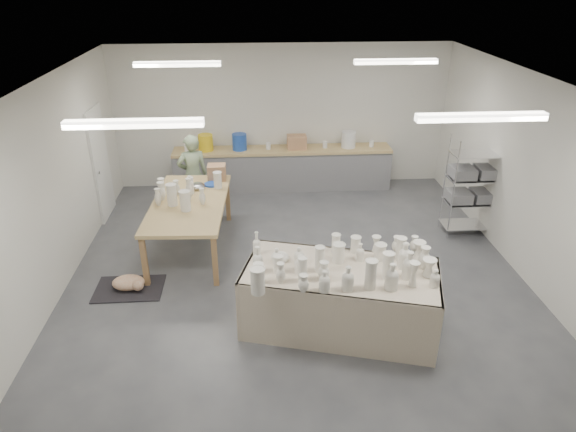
{
  "coord_description": "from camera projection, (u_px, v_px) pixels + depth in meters",
  "views": [
    {
      "loc": [
        -0.6,
        -6.65,
        4.37
      ],
      "look_at": [
        -0.13,
        0.13,
        1.05
      ],
      "focal_mm": 32.0,
      "sensor_mm": 36.0,
      "label": 1
    }
  ],
  "objects": [
    {
      "name": "room",
      "position": [
        290.0,
        152.0,
        7.09
      ],
      "size": [
        8.0,
        8.02,
        3.0
      ],
      "color": "#424449",
      "rests_on": "ground"
    },
    {
      "name": "back_counter",
      "position": [
        282.0,
        167.0,
        11.0
      ],
      "size": [
        4.6,
        0.6,
        1.24
      ],
      "color": "tan",
      "rests_on": "ground"
    },
    {
      "name": "wire_shelf",
      "position": [
        473.0,
        185.0,
        8.97
      ],
      "size": [
        0.88,
        0.48,
        1.8
      ],
      "color": "silver",
      "rests_on": "ground"
    },
    {
      "name": "drying_table",
      "position": [
        341.0,
        296.0,
        6.72
      ],
      "size": [
        2.71,
        1.82,
        1.25
      ],
      "rotation": [
        0.0,
        0.0,
        -0.27
      ],
      "color": "olive",
      "rests_on": "ground"
    },
    {
      "name": "work_table",
      "position": [
        190.0,
        199.0,
        8.52
      ],
      "size": [
        1.3,
        2.42,
        1.26
      ],
      "rotation": [
        0.0,
        0.0,
        -0.05
      ],
      "color": "tan",
      "rests_on": "ground"
    },
    {
      "name": "rug",
      "position": [
        129.0,
        289.0,
        7.7
      ],
      "size": [
        1.0,
        0.7,
        0.02
      ],
      "primitive_type": "cube",
      "color": "black",
      "rests_on": "ground"
    },
    {
      "name": "cat",
      "position": [
        130.0,
        283.0,
        7.64
      ],
      "size": [
        0.57,
        0.49,
        0.21
      ],
      "rotation": [
        0.0,
        0.0,
        0.4
      ],
      "color": "white",
      "rests_on": "rug"
    },
    {
      "name": "potter",
      "position": [
        193.0,
        175.0,
        9.74
      ],
      "size": [
        0.66,
        0.52,
        1.59
      ],
      "primitive_type": "imported",
      "rotation": [
        0.0,
        0.0,
        3.41
      ],
      "color": "gray",
      "rests_on": "ground"
    },
    {
      "name": "red_stool",
      "position": [
        197.0,
        195.0,
        10.22
      ],
      "size": [
        0.34,
        0.34,
        0.3
      ],
      "rotation": [
        0.0,
        0.0,
        -0.07
      ],
      "color": "#AA2118",
      "rests_on": "ground"
    }
  ]
}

